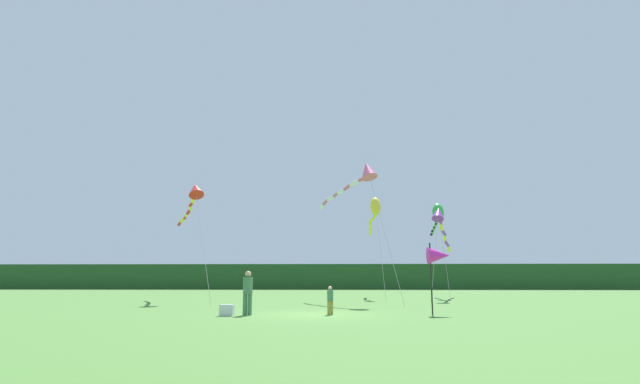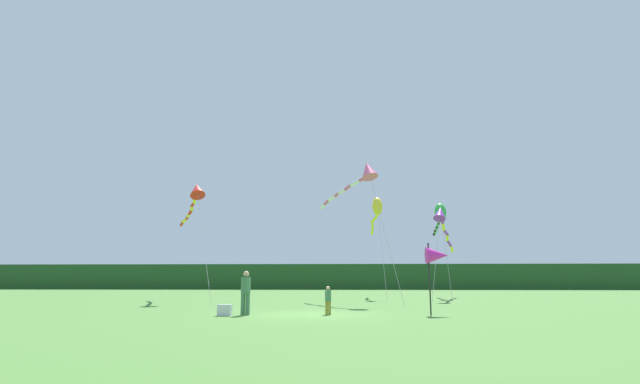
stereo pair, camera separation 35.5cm
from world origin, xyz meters
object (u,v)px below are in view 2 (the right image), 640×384
Objects in this scene: person_adult at (246,290)px; kite_green at (440,215)px; kite_yellow at (377,210)px; cooler_box at (225,310)px; banner_flag_pole at (437,256)px; kite_red at (195,195)px; kite_purple at (442,220)px; kite_rainbow at (363,175)px; person_child at (328,299)px.

person_adult is 0.21× the size of kite_green.
cooler_box is at bearing -113.19° from kite_yellow.
banner_flag_pole is 0.35× the size of kite_green.
kite_yellow is 13.45m from kite_red.
kite_purple is at bearing 76.98° from banner_flag_pole.
kite_rainbow reaches higher than kite_green.
kite_green is 0.93× the size of kite_red.
kite_yellow reaches higher than kite_green.
kite_rainbow is (-2.66, 8.16, 5.31)m from banner_flag_pole.
cooler_box is 0.06× the size of kite_green.
kite_yellow is 1.05× the size of kite_rainbow.
banner_flag_pole is at bearing -85.11° from kite_yellow.
person_adult is 0.20× the size of kite_red.
person_adult is 21.70m from kite_green.
cooler_box is (-4.00, -0.75, -0.41)m from person_child.
kite_yellow reaches higher than person_child.
person_child is 2.12× the size of cooler_box.
person_adult is at bearing -173.59° from person_child.
kite_red is at bearing 171.68° from kite_rainbow.
kite_purple reaches higher than banner_flag_pole.
kite_purple reaches higher than person_adult.
kite_green reaches higher than kite_purple.
kite_green is 0.85× the size of kite_purple.
kite_green is 5.16m from kite_yellow.
person_child is 0.12× the size of kite_purple.
cooler_box is at bearing -121.99° from kite_rainbow.
kite_red is (-5.68, 10.55, 5.83)m from person_adult.
person_child is at bearing -101.21° from kite_yellow.
kite_purple is (7.61, 13.91, 4.87)m from person_child.
banner_flag_pole is (4.50, 0.45, 1.72)m from person_child.
person_adult is 0.18× the size of kite_purple.
kite_yellow is at bearing 94.89° from banner_flag_pole.
kite_red reaches higher than banner_flag_pole.
cooler_box is at bearing -171.94° from banner_flag_pole.
kite_yellow reaches higher than person_adult.
cooler_box is at bearing -65.63° from kite_red.
kite_yellow reaches higher than kite_purple.
kite_purple is at bearing 12.67° from kite_red.
person_adult is at bearing -61.72° from kite_red.
kite_rainbow is (5.12, 8.98, 6.70)m from person_adult.
person_adult is at bearing -119.72° from kite_rainbow.
kite_yellow is at bearing 79.82° from kite_rainbow.
person_adult reaches higher than cooler_box.
kite_red reaches higher than cooler_box.
kite_green reaches higher than banner_flag_pole.
kite_green is 18.54m from kite_red.
kite_rainbow is at bearing 77.91° from person_child.
kite_green is (11.45, 17.63, 5.38)m from person_adult.
person_child is at bearing -174.28° from banner_flag_pole.
banner_flag_pole is 16.15m from kite_yellow.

